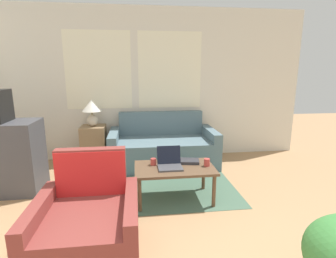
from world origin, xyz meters
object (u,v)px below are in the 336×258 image
Objects in this scene: book_red at (190,161)px; armchair at (89,228)px; coffee_table at (174,171)px; cup_navy at (153,162)px; table_lamp at (92,109)px; cup_yellow at (207,162)px; couch at (163,148)px; laptop at (170,163)px.

armchair is at bearing -135.69° from book_red.
armchair reaches higher than coffee_table.
cup_navy is at bearing 58.95° from armchair.
table_lamp is 4.78× the size of cup_yellow.
couch is 19.03× the size of cup_yellow.
couch reaches higher than laptop.
table_lamp reaches higher than couch.
coffee_table is 0.28m from cup_navy.
book_red is (0.21, 0.12, 0.07)m from coffee_table.
armchair is at bearing -111.13° from couch.
armchair is at bearing -133.07° from coffee_table.
table_lamp is 0.46× the size of coffee_table.
table_lamp is at bearing 97.24° from armchair.
coffee_table is 3.33× the size of laptop.
cup_navy reaches higher than book_red.
table_lamp is (-0.30, 2.36, 0.66)m from armchair.
book_red is (0.27, 0.12, -0.04)m from laptop.
couch is 1.23m from cup_navy.
armchair is at bearing -144.25° from cup_yellow.
table_lamp is 1.93m from coffee_table.
coffee_table is at bearing 46.93° from armchair.
table_lamp is 1.69m from cup_navy.
coffee_table is 0.12m from laptop.
book_red is (0.46, 0.03, -0.02)m from cup_navy.
laptop is (-0.05, -1.28, 0.21)m from couch.
laptop is (-0.06, 0.00, 0.10)m from coffee_table.
couch is 1.30m from laptop.
couch is 2.36m from armchair.
laptop reaches higher than book_red.
cup_yellow is (1.55, -1.46, -0.46)m from table_lamp.
cup_yellow is 0.35× the size of book_red.
couch reaches higher than book_red.
table_lamp reaches higher than coffee_table.
couch is at bearing -7.52° from table_lamp.
book_red is at bearing -79.44° from couch.
laptop is 1.10× the size of book_red.
couch is 1.83× the size of coffee_table.
laptop is 3.12× the size of cup_yellow.
table_lamp reaches higher than laptop.
couch is 6.71× the size of book_red.
table_lamp is 1.86m from laptop.
laptop is 3.54× the size of cup_navy.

